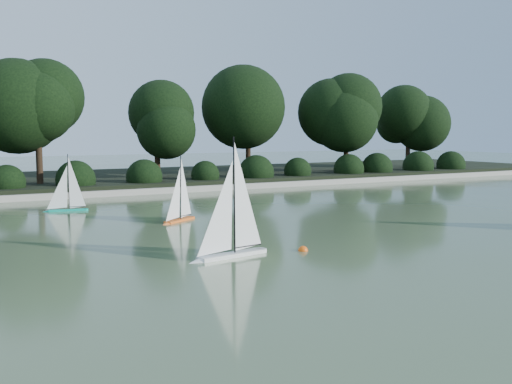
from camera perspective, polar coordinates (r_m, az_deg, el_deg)
ground at (r=9.84m, az=6.88°, el=-5.13°), size 80.00×80.00×0.00m
pond_coping at (r=17.84m, az=-10.28°, el=0.11°), size 40.00×0.35×0.18m
far_bank at (r=21.65m, az=-13.69°, el=1.21°), size 40.00×8.00×0.30m
tree_line at (r=20.47m, az=-9.33°, el=8.02°), size 26.31×3.93×4.39m
shrub_hedge at (r=18.66m, az=-11.19°, el=1.45°), size 29.10×1.10×1.10m
sailboat_white_a at (r=8.64m, az=-3.00°, el=-4.59°), size 1.43×0.44×1.94m
sailboat_orange at (r=12.19m, az=-7.89°, el=-1.85°), size 1.00×0.74×1.52m
sailboat_teal at (r=14.46m, az=-18.67°, el=-0.92°), size 1.07×0.36×1.46m
race_buoy at (r=9.20m, az=4.72°, el=-5.88°), size 0.16×0.16×0.16m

